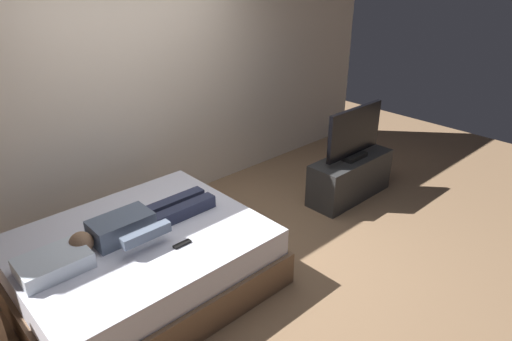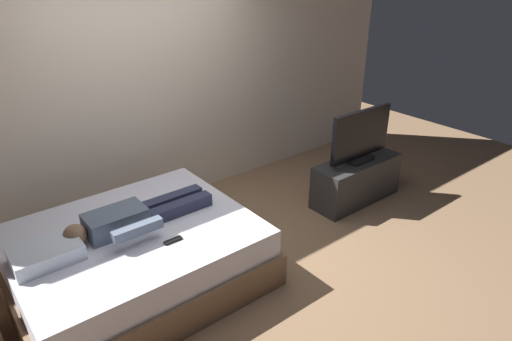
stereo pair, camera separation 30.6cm
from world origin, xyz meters
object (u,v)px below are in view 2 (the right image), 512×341
at_px(bed, 136,257).
at_px(person, 132,218).
at_px(remote, 173,240).
at_px(tv_stand, 356,181).
at_px(pillow, 46,254).
at_px(tv, 361,137).

bearing_deg(bed, person, 56.32).
bearing_deg(remote, person, 110.47).
bearing_deg(tv_stand, bed, 175.56).
bearing_deg(pillow, bed, 0.00).
bearing_deg(pillow, person, 3.57).
xyz_separation_m(tv_stand, tv, (0.00, 0.00, 0.53)).
bearing_deg(person, bed, -123.68).
distance_m(pillow, remote, 0.92).
bearing_deg(bed, remote, -63.53).
bearing_deg(tv_stand, person, 174.55).
xyz_separation_m(pillow, tv_stand, (3.27, -0.20, -0.35)).
distance_m(pillow, tv_stand, 3.30).
bearing_deg(remote, tv, 3.74).
bearing_deg(pillow, remote, -23.16).
xyz_separation_m(bed, person, (0.03, 0.04, 0.36)).
relative_size(tv_stand, tv, 1.25).
distance_m(remote, tv_stand, 2.45).
height_order(person, tv, tv).
height_order(bed, person, person).
xyz_separation_m(bed, tv, (2.61, -0.20, 0.52)).
distance_m(bed, pillow, 0.75).
relative_size(pillow, remote, 3.20).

